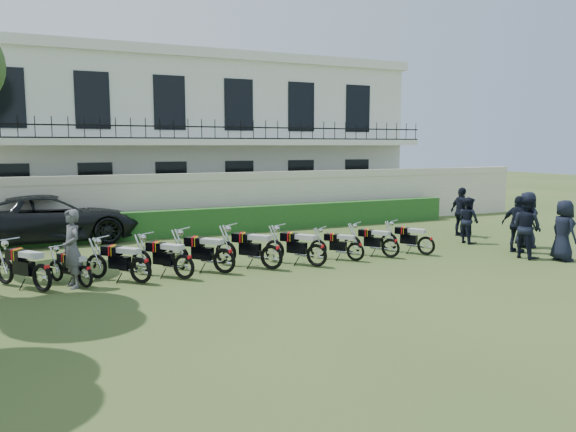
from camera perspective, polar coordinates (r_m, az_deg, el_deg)
name	(u,v)px	position (r m, az deg, el deg)	size (l,w,h in m)	color
ground	(313,271)	(15.28, 2.58, -5.56)	(100.00, 100.00, 0.00)	#344E1F
perimeter_wall	(221,201)	(22.42, -6.81, 1.52)	(30.00, 0.35, 2.30)	beige
hedge	(252,219)	(22.08, -3.68, -0.29)	(18.00, 0.60, 1.00)	#1E4719
building	(182,138)	(28.05, -10.68, 7.77)	(20.40, 9.60, 7.40)	white
motorcycle_0	(42,271)	(14.06, -23.73, -5.12)	(1.27, 1.76, 1.13)	black
motorcycle_1	(85,271)	(14.13, -19.93, -5.29)	(0.94, 1.48, 0.92)	black
motorcycle_2	(141,264)	(14.13, -14.74, -4.78)	(1.42, 1.51, 1.08)	black
motorcycle_3	(184,261)	(14.33, -10.53, -4.48)	(1.33, 1.61, 1.09)	black
motorcycle_4	(224,255)	(14.80, -6.49, -3.95)	(1.49, 1.59, 1.13)	black
motorcycle_5	(272,251)	(15.17, -1.67, -3.58)	(1.43, 1.71, 1.16)	black
motorcycle_6	(317,250)	(15.56, 2.95, -3.43)	(1.24, 1.69, 1.09)	black
motorcycle_7	(356,247)	(16.42, 6.89, -3.16)	(1.16, 1.37, 0.94)	black
motorcycle_8	(391,243)	(17.07, 10.39, -2.75)	(1.13, 1.52, 0.99)	black
motorcycle_9	(426,241)	(17.72, 13.87, -2.48)	(0.98, 1.61, 0.99)	black
suv	(51,218)	(21.20, -22.97, -0.23)	(2.79, 6.04, 1.68)	black
inspector	(72,249)	(14.25, -21.09, -3.12)	(0.68, 0.45, 1.88)	#5C5B60
officer_0	(564,230)	(18.28, 26.20, -1.33)	(0.88, 0.57, 1.79)	black
officer_1	(526,227)	(18.24, 23.06, -1.05)	(0.91, 0.71, 1.88)	black
officer_2	(518,224)	(19.07, 22.34, -0.79)	(1.06, 0.44, 1.80)	black
officer_3	(527,220)	(20.13, 23.12, -0.35)	(0.91, 0.59, 1.86)	black
officer_4	(469,220)	(20.35, 17.87, -0.41)	(0.78, 0.61, 1.60)	black
officer_5	(461,212)	(21.79, 17.20, 0.40)	(1.07, 0.45, 1.83)	black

